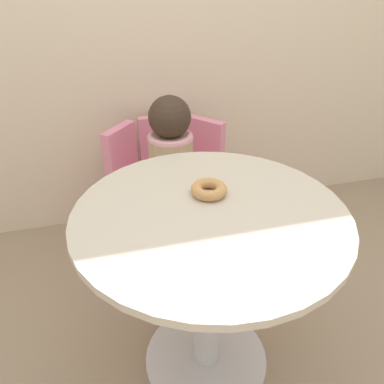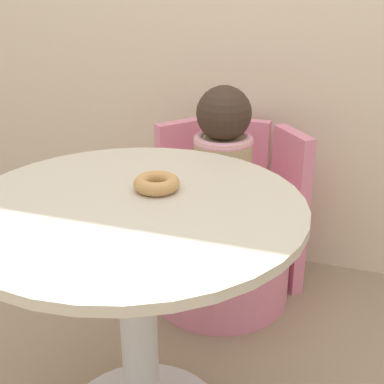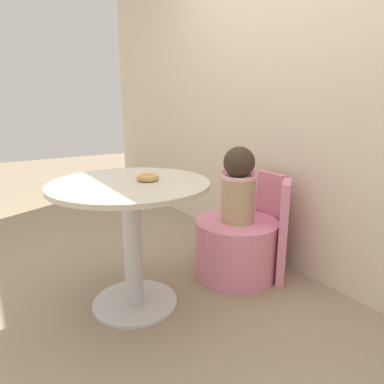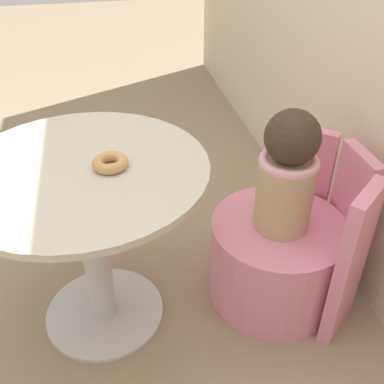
% 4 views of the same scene
% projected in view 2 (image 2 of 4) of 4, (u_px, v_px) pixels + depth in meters
% --- Properties ---
extents(round_table, '(0.84, 0.84, 0.72)m').
position_uv_depth(round_table, '(136.00, 272.00, 1.36)').
color(round_table, silver).
rests_on(round_table, ground_plane).
extents(tub_chair, '(0.54, 0.54, 0.37)m').
position_uv_depth(tub_chair, '(221.00, 254.00, 2.11)').
color(tub_chair, pink).
rests_on(tub_chair, ground_plane).
extents(booth_backrest, '(0.64, 0.23, 0.66)m').
position_uv_depth(booth_backrest, '(236.00, 200.00, 2.25)').
color(booth_backrest, pink).
rests_on(booth_backrest, ground_plane).
extents(child_figure, '(0.22, 0.22, 0.48)m').
position_uv_depth(child_figure, '(223.00, 153.00, 1.94)').
color(child_figure, tan).
rests_on(child_figure, tub_chair).
extents(donut, '(0.12, 0.12, 0.04)m').
position_uv_depth(donut, '(157.00, 183.00, 1.35)').
color(donut, tan).
rests_on(donut, round_table).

